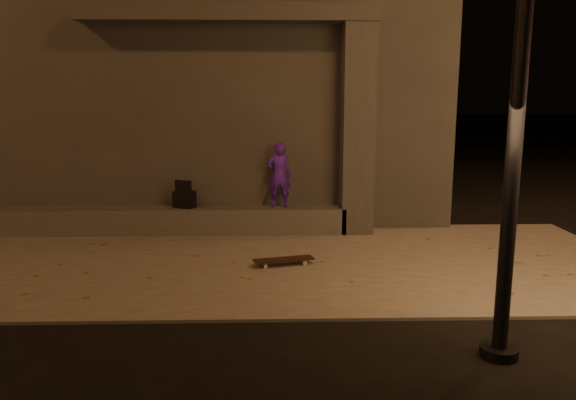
{
  "coord_description": "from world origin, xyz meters",
  "views": [
    {
      "loc": [
        0.22,
        -5.99,
        2.48
      ],
      "look_at": [
        0.44,
        2.0,
        0.95
      ],
      "focal_mm": 35.0,
      "sensor_mm": 36.0,
      "label": 1
    }
  ],
  "objects_px": {
    "column": "(358,130)",
    "skateboard": "(284,260)",
    "skateboarder": "(279,175)",
    "backpack": "(184,198)"
  },
  "relations": [
    {
      "from": "column",
      "to": "skateboard",
      "type": "bearing_deg",
      "value": -123.61
    },
    {
      "from": "skateboard",
      "to": "column",
      "type": "bearing_deg",
      "value": 41.74
    },
    {
      "from": "column",
      "to": "skateboarder",
      "type": "bearing_deg",
      "value": 180.0
    },
    {
      "from": "column",
      "to": "skateboarder",
      "type": "distance_m",
      "value": 1.57
    },
    {
      "from": "backpack",
      "to": "column",
      "type": "bearing_deg",
      "value": 23.28
    },
    {
      "from": "column",
      "to": "skateboard",
      "type": "distance_m",
      "value": 2.95
    },
    {
      "from": "skateboarder",
      "to": "skateboard",
      "type": "bearing_deg",
      "value": 90.09
    },
    {
      "from": "column",
      "to": "backpack",
      "type": "xyz_separation_m",
      "value": [
        -3.03,
        0.0,
        -1.18
      ]
    },
    {
      "from": "backpack",
      "to": "skateboarder",
      "type": "bearing_deg",
      "value": 23.28
    },
    {
      "from": "skateboarder",
      "to": "skateboard",
      "type": "distance_m",
      "value": 2.21
    }
  ]
}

